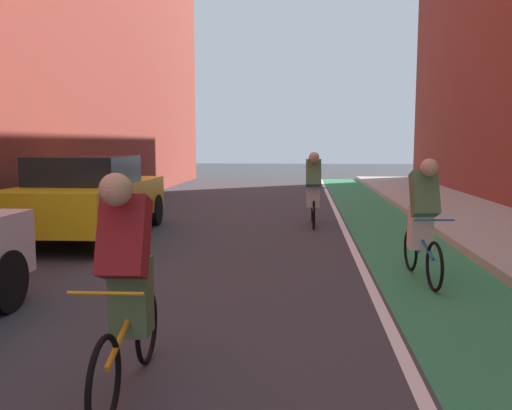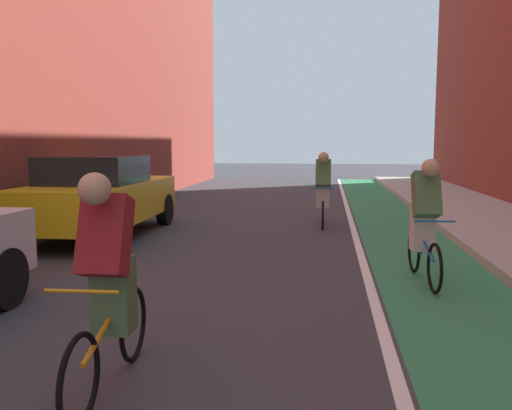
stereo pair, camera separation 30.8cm
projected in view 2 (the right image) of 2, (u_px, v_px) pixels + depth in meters
The scene contains 7 objects.
ground_plane at pixel (210, 276), 7.16m from camera, with size 76.13×76.13×0.00m, color #38383D.
bike_lane_paint at pixel (415, 252), 8.73m from camera, with size 1.60×34.61×0.00m, color #2D8451.
lane_divider_stripe at pixel (359, 250), 8.85m from camera, with size 0.12×34.61×0.00m, color white.
parked_sedan_yellow_cab at pixel (99, 195), 10.06m from camera, with size 1.95×4.26×1.53m.
cyclist_mid at pixel (108, 281), 3.79m from camera, with size 0.48×1.66×1.58m.
cyclist_trailing at pixel (425, 220), 6.77m from camera, with size 0.48×1.66×1.58m.
cyclist_far at pixel (323, 187), 11.36m from camera, with size 0.48×1.65×1.58m.
Camera 2 is at (1.54, 6.45, 1.78)m, focal length 37.48 mm.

